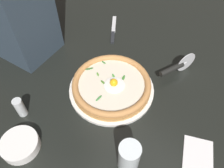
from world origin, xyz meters
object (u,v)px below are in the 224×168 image
at_px(table_knife, 113,33).
at_px(folded_napkin, 198,159).
at_px(drinking_glass, 129,158).
at_px(pizza_cutter, 176,67).
at_px(pepper_shaker, 20,107).
at_px(side_bowl, 20,145).
at_px(pizza, 112,84).

distance_m(table_knife, folded_napkin, 0.66).
height_order(table_knife, drinking_glass, drinking_glass).
bearing_deg(pizza_cutter, folded_napkin, -138.22).
bearing_deg(folded_napkin, pepper_shaker, 113.94).
bearing_deg(pepper_shaker, side_bowl, -128.26).
distance_m(folded_napkin, pepper_shaker, 0.60).
bearing_deg(table_knife, pepper_shaker, -175.86).
relative_size(pizza_cutter, folded_napkin, 1.18).
bearing_deg(drinking_glass, pizza, 49.25).
xyz_separation_m(pizza_cutter, table_knife, (0.04, 0.36, -0.04)).
distance_m(drinking_glass, folded_napkin, 0.22).
bearing_deg(pizza, folded_napkin, -96.02).
distance_m(pizza, pizza_cutter, 0.26).
bearing_deg(drinking_glass, pizza_cutter, 10.49).
bearing_deg(pizza_cutter, pepper_shaker, 147.82).
relative_size(pizza_cutter, table_knife, 0.90).
relative_size(side_bowl, pepper_shaker, 1.55).
relative_size(drinking_glass, folded_napkin, 0.83).
distance_m(pizza, side_bowl, 0.37).
distance_m(drinking_glass, pepper_shaker, 0.40).
distance_m(side_bowl, pepper_shaker, 0.13).
bearing_deg(pizza_cutter, table_knife, 83.10).
height_order(pizza_cutter, pepper_shaker, pizza_cutter).
bearing_deg(table_knife, pizza, -141.15).
distance_m(table_knife, pepper_shaker, 0.55).
xyz_separation_m(pizza_cutter, drinking_glass, (-0.41, -0.08, 0.01)).
bearing_deg(pizza_cutter, pizza, 146.72).
bearing_deg(drinking_glass, folded_napkin, -46.15).
distance_m(pizza, table_knife, 0.34).
height_order(drinking_glass, pepper_shaker, drinking_glass).
relative_size(pizza_cutter, drinking_glass, 1.42).
xyz_separation_m(pizza_cutter, pepper_shaker, (-0.50, 0.32, -0.01)).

